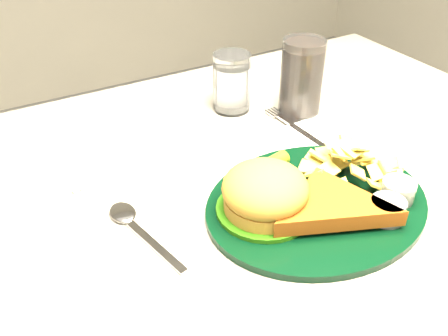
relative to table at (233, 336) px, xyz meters
The scene contains 7 objects.
table is the anchor object (origin of this frame).
dinner_plate 0.43m from the table, 59.63° to the right, with size 0.33×0.27×0.07m, color black, non-canonical shape.
water_glass 0.49m from the table, 61.06° to the left, with size 0.07×0.07×0.11m, color white.
cola_glass 0.51m from the table, 30.72° to the left, with size 0.08×0.08×0.14m, color black.
fork_napkin 0.42m from the table, ahead, with size 0.14×0.19×0.01m, color white, non-canonical shape.
spoon 0.42m from the table, 155.11° to the right, with size 0.04×0.16×0.01m, color silver, non-canonical shape.
wrapped_straw 0.42m from the table, 140.60° to the left, with size 0.19×0.07×0.01m, color white, non-canonical shape.
Camera 1 is at (-0.32, -0.52, 1.19)m, focal length 40.00 mm.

